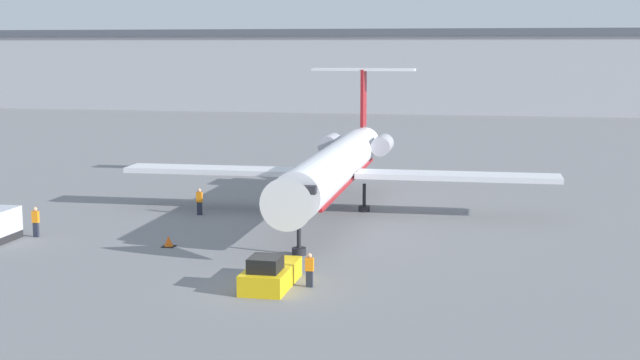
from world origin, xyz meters
TOP-DOWN VIEW (x-y plane):
  - ground_plane at (0.00, 0.00)m, footprint 600.00×600.00m
  - terminal_building at (0.00, 120.00)m, footprint 180.00×16.80m
  - airplane_main at (-0.31, 20.10)m, footprint 30.48×31.28m
  - pushback_tug at (0.04, 0.58)m, footprint 2.07×4.68m
  - worker_near_tug at (1.92, 0.82)m, footprint 0.40×0.24m
  - worker_by_wing at (-9.42, 17.52)m, footprint 0.40×0.26m
  - worker_on_apron at (-16.82, 8.68)m, footprint 0.40×0.26m
  - traffic_cone_left at (-7.93, 7.75)m, footprint 0.72×0.72m

SIDE VIEW (x-z plane):
  - ground_plane at x=0.00m, z-range 0.00..0.00m
  - traffic_cone_left at x=-7.93m, z-range -0.02..0.63m
  - pushback_tug at x=0.04m, z-range -0.23..1.46m
  - worker_near_tug at x=1.92m, z-range 0.03..1.71m
  - worker_by_wing at x=-9.42m, z-range 0.05..1.90m
  - worker_on_apron at x=-16.82m, z-range 0.06..1.92m
  - airplane_main at x=-0.31m, z-range -1.44..8.26m
  - terminal_building at x=0.00m, z-range 0.03..14.54m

